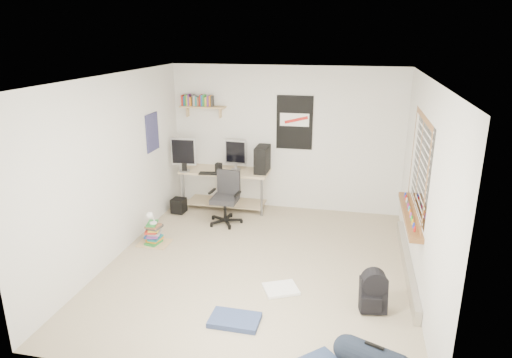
% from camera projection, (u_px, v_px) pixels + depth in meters
% --- Properties ---
extents(floor, '(4.00, 4.50, 0.01)m').
position_uv_depth(floor, '(258.00, 266.00, 6.18)').
color(floor, gray).
rests_on(floor, ground).
extents(ceiling, '(4.00, 4.50, 0.01)m').
position_uv_depth(ceiling, '(259.00, 77.00, 5.41)').
color(ceiling, white).
rests_on(ceiling, ground).
extents(back_wall, '(4.00, 0.01, 2.50)m').
position_uv_depth(back_wall, '(286.00, 139.00, 7.90)').
color(back_wall, silver).
rests_on(back_wall, ground).
extents(left_wall, '(0.01, 4.50, 2.50)m').
position_uv_depth(left_wall, '(115.00, 168.00, 6.21)').
color(left_wall, silver).
rests_on(left_wall, ground).
extents(right_wall, '(0.01, 4.50, 2.50)m').
position_uv_depth(right_wall, '(424.00, 189.00, 5.39)').
color(right_wall, silver).
rests_on(right_wall, ground).
extents(desk, '(1.53, 0.67, 0.70)m').
position_uv_depth(desk, '(226.00, 188.00, 8.14)').
color(desk, tan).
rests_on(desk, floor).
extents(monitor_left, '(0.44, 0.14, 0.47)m').
position_uv_depth(monitor_left, '(184.00, 159.00, 7.85)').
color(monitor_left, '#96969A').
rests_on(monitor_left, desk).
extents(monitor_right, '(0.38, 0.12, 0.41)m').
position_uv_depth(monitor_right, '(236.00, 159.00, 7.93)').
color(monitor_right, '#9D9CA1').
rests_on(monitor_right, desk).
extents(pc_tower, '(0.21, 0.45, 0.47)m').
position_uv_depth(pc_tower, '(262.00, 160.00, 7.83)').
color(pc_tower, black).
rests_on(pc_tower, desk).
extents(keyboard, '(0.44, 0.20, 0.02)m').
position_uv_depth(keyboard, '(211.00, 173.00, 7.81)').
color(keyboard, black).
rests_on(keyboard, desk).
extents(speaker_left, '(0.11, 0.11, 0.17)m').
position_uv_depth(speaker_left, '(184.00, 168.00, 7.89)').
color(speaker_left, black).
rests_on(speaker_left, desk).
extents(speaker_right, '(0.11, 0.11, 0.20)m').
position_uv_depth(speaker_right, '(219.00, 169.00, 7.76)').
color(speaker_right, black).
rests_on(speaker_right, desk).
extents(office_chair, '(0.62, 0.62, 0.87)m').
position_uv_depth(office_chair, '(225.00, 195.00, 7.41)').
color(office_chair, '#252427').
rests_on(office_chair, floor).
extents(wall_shelf, '(0.80, 0.22, 0.24)m').
position_uv_depth(wall_shelf, '(203.00, 107.00, 7.92)').
color(wall_shelf, tan).
rests_on(wall_shelf, back_wall).
extents(poster_back_wall, '(0.62, 0.03, 0.92)m').
position_uv_depth(poster_back_wall, '(294.00, 123.00, 7.75)').
color(poster_back_wall, black).
rests_on(poster_back_wall, back_wall).
extents(poster_left_wall, '(0.02, 0.42, 0.60)m').
position_uv_depth(poster_left_wall, '(152.00, 132.00, 7.24)').
color(poster_left_wall, navy).
rests_on(poster_left_wall, left_wall).
extents(window, '(0.10, 1.50, 1.26)m').
position_uv_depth(window, '(418.00, 165.00, 5.62)').
color(window, brown).
rests_on(window, right_wall).
extents(baseboard_heater, '(0.08, 2.50, 0.18)m').
position_uv_depth(baseboard_heater, '(407.00, 264.00, 6.03)').
color(baseboard_heater, '#B7B2A8').
rests_on(baseboard_heater, floor).
extents(backpack, '(0.33, 0.28, 0.39)m').
position_uv_depth(backpack, '(373.00, 295.00, 5.12)').
color(backpack, black).
rests_on(backpack, floor).
extents(tshirt, '(0.51, 0.48, 0.04)m').
position_uv_depth(tshirt, '(281.00, 289.00, 5.58)').
color(tshirt, white).
rests_on(tshirt, floor).
extents(jeans_a, '(0.55, 0.35, 0.06)m').
position_uv_depth(jeans_a, '(235.00, 320.00, 4.96)').
color(jeans_a, navy).
rests_on(jeans_a, floor).
extents(book_stack, '(0.49, 0.45, 0.28)m').
position_uv_depth(book_stack, '(154.00, 234.00, 6.78)').
color(book_stack, olive).
rests_on(book_stack, floor).
extents(desk_lamp, '(0.14, 0.19, 0.18)m').
position_uv_depth(desk_lamp, '(153.00, 221.00, 6.69)').
color(desk_lamp, white).
rests_on(desk_lamp, book_stack).
extents(subwoofer, '(0.24, 0.24, 0.25)m').
position_uv_depth(subwoofer, '(179.00, 205.00, 7.94)').
color(subwoofer, black).
rests_on(subwoofer, floor).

